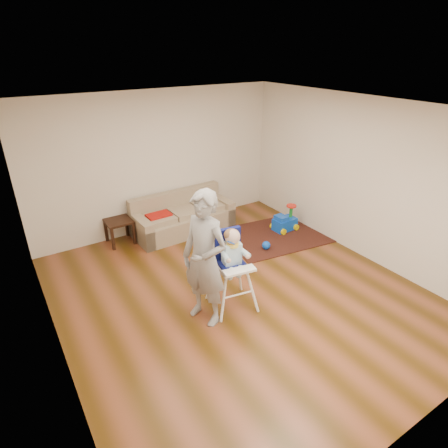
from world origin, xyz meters
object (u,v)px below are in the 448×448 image
side_table (120,231)px  high_chair (232,270)px  ride_on_toy (285,218)px  toy_ball (266,245)px  sofa (183,214)px  adult (205,259)px

side_table → high_chair: size_ratio=0.38×
ride_on_toy → high_chair: high_chair is taller
ride_on_toy → toy_ball: (-0.82, -0.44, -0.17)m
ride_on_toy → sofa: bearing=146.1°
sofa → high_chair: high_chair is taller
sofa → ride_on_toy: sofa is taller
ride_on_toy → adult: (-2.68, -1.46, 0.67)m
high_chair → adult: adult is taller
toy_ball → adult: 2.29m
sofa → ride_on_toy: 2.03m
toy_ball → adult: size_ratio=0.08×
adult → sofa: bearing=139.2°
ride_on_toy → high_chair: 2.67m
side_table → toy_ball: 2.75m
sofa → toy_ball: size_ratio=12.92×
ride_on_toy → adult: bearing=-153.8°
toy_ball → ride_on_toy: bearing=28.1°
toy_ball → sofa: bearing=121.5°
ride_on_toy → high_chair: size_ratio=0.41×
side_table → ride_on_toy: size_ratio=0.93×
adult → high_chair: bearing=74.9°
sofa → ride_on_toy: size_ratio=4.00×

